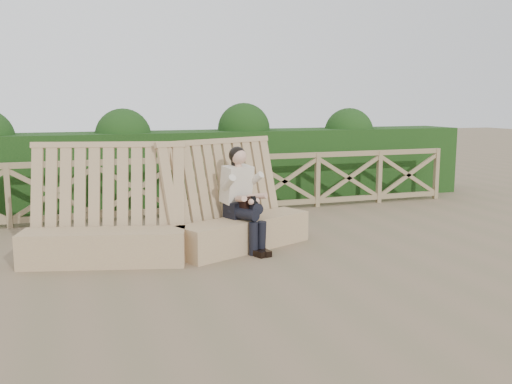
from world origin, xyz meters
name	(u,v)px	position (x,y,z in m)	size (l,w,h in m)	color
ground	(286,262)	(0.00, 0.00, 0.00)	(60.00, 60.00, 0.00)	brown
bench	(176,227)	(-1.28, 0.87, 0.40)	(4.14, 1.52, 1.59)	#9E7A5A
woman	(242,195)	(-0.31, 0.87, 0.78)	(0.57, 0.95, 1.48)	black
guardrail	(214,185)	(0.00, 3.50, 0.55)	(10.10, 0.09, 1.10)	#7C6648
hedge	(198,167)	(0.00, 4.70, 0.75)	(12.00, 1.20, 1.50)	black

